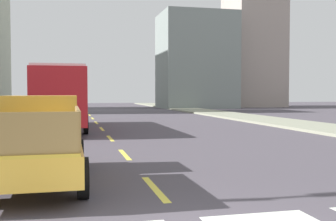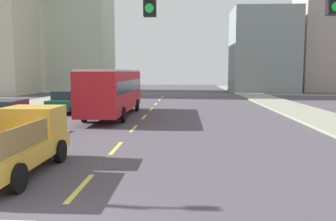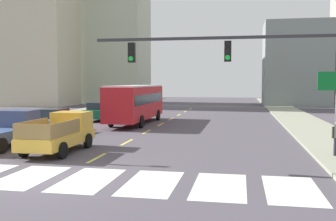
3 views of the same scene
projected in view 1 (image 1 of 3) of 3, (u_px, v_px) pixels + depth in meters
name	position (u px, v px, depth m)	size (l,w,h in m)	color
sidewalk_right	(304.00, 125.00, 25.19)	(3.93, 110.00, 0.15)	gray
lane_dash_0	(155.00, 188.00, 8.81)	(0.16, 2.40, 0.01)	#E4D347
lane_dash_1	(125.00, 155.00, 13.67)	(0.16, 2.40, 0.01)	#E4D347
lane_dash_2	(110.00, 138.00, 18.53)	(0.16, 2.40, 0.01)	#E4D347
lane_dash_3	(102.00, 129.00, 23.39)	(0.16, 2.40, 0.01)	#E4D347
lane_dash_4	(96.00, 123.00, 28.25)	(0.16, 2.40, 0.01)	#E4D347
lane_dash_5	(92.00, 118.00, 33.11)	(0.16, 2.40, 0.01)	#E4D347
lane_dash_6	(90.00, 115.00, 37.97)	(0.16, 2.40, 0.01)	#E4D347
lane_dash_7	(87.00, 113.00, 42.83)	(0.16, 2.40, 0.01)	#E4D347
pickup_stakebed	(37.00, 140.00, 9.66)	(2.18, 5.20, 1.96)	gold
city_bus	(61.00, 94.00, 23.02)	(2.72, 10.80, 3.32)	red
block_low_left	(196.00, 61.00, 56.07)	(9.65, 8.04, 12.68)	gray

